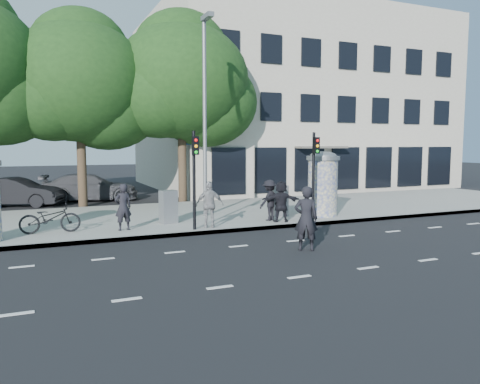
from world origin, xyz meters
name	(u,v)px	position (x,y,z in m)	size (l,w,h in m)	color
ground	(258,256)	(0.00, 0.00, 0.00)	(120.00, 120.00, 0.00)	black
sidewalk	(181,216)	(0.00, 7.50, 0.07)	(40.00, 8.00, 0.15)	gray
curb	(214,232)	(0.00, 3.55, 0.07)	(40.00, 0.10, 0.16)	slate
lane_dash_near	(299,277)	(0.00, -2.20, 0.00)	(32.00, 0.12, 0.01)	silver
lane_dash_far	(238,246)	(0.00, 1.40, 0.00)	(32.00, 0.12, 0.01)	silver
ad_column_right	(323,182)	(5.20, 4.70, 1.54)	(1.36, 1.36, 2.65)	beige
traffic_pole_near	(195,170)	(-0.60, 3.79, 2.23)	(0.22, 0.31, 3.40)	black
traffic_pole_far	(314,167)	(4.20, 3.79, 2.23)	(0.22, 0.31, 3.40)	black
street_lamp	(205,102)	(0.80, 6.63, 4.79)	(0.25, 0.93, 8.00)	slate
tree_near_left	(79,82)	(-3.50, 12.70, 6.06)	(6.80, 6.80, 8.97)	#38281C
tree_center	(181,81)	(1.50, 12.30, 6.31)	(7.00, 7.00, 9.30)	#38281C
building	(286,105)	(12.00, 19.99, 5.99)	(20.30, 15.85, 12.00)	#B7AC99
ped_b	(123,207)	(-2.89, 4.68, 0.95)	(0.59, 0.38, 1.61)	black
ped_d	(270,200)	(2.66, 4.52, 0.94)	(1.02, 0.59, 1.58)	black
ped_e	(210,205)	(0.00, 3.95, 0.98)	(0.97, 0.55, 1.65)	gray
ped_f	(281,201)	(2.92, 4.05, 0.93)	(1.46, 0.52, 1.57)	black
man_road	(306,218)	(1.59, 0.11, 0.95)	(0.69, 0.45, 1.90)	black
bicycle	(50,218)	(-5.21, 5.15, 0.65)	(1.92, 0.67, 1.01)	black
cabinet_left	(168,207)	(-1.09, 5.46, 0.77)	(0.59, 0.43, 1.24)	gray
cabinet_right	(280,201)	(3.57, 5.35, 0.79)	(0.61, 0.44, 1.27)	slate
car_mid	(16,192)	(-6.53, 14.21, 0.72)	(4.34, 1.51, 1.43)	black
car_right	(90,187)	(-2.89, 15.13, 0.73)	(5.06, 2.06, 1.47)	#48494F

